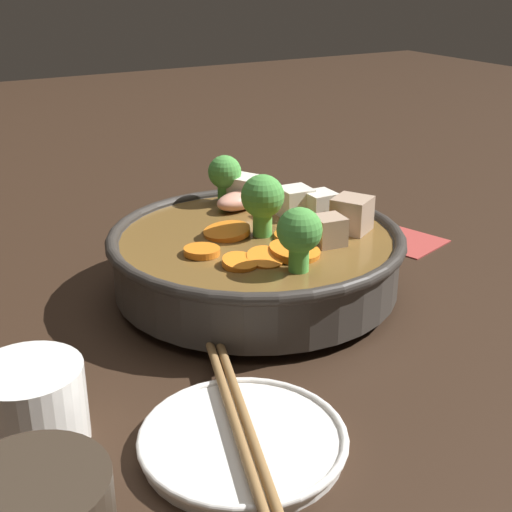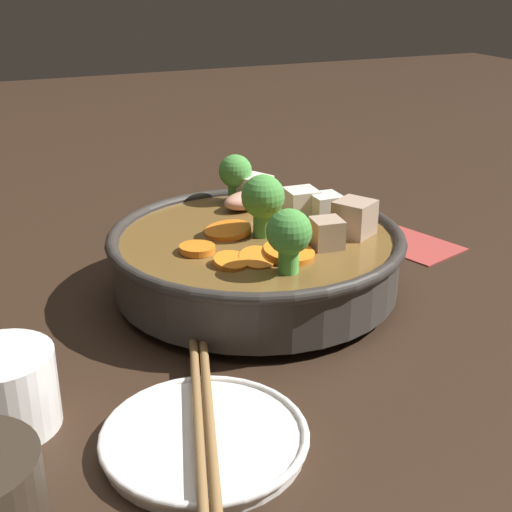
{
  "view_description": "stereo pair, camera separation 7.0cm",
  "coord_description": "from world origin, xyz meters",
  "px_view_note": "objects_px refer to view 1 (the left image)",
  "views": [
    {
      "loc": [
        -0.56,
        0.32,
        0.31
      ],
      "look_at": [
        0.0,
        0.0,
        0.04
      ],
      "focal_mm": 50.0,
      "sensor_mm": 36.0,
      "label": 1
    },
    {
      "loc": [
        -0.59,
        0.26,
        0.31
      ],
      "look_at": [
        0.0,
        0.0,
        0.04
      ],
      "focal_mm": 50.0,
      "sensor_mm": 36.0,
      "label": 2
    }
  ],
  "objects_px": {
    "side_saucer": "(243,440)",
    "chopsticks_pair": "(243,429)",
    "tea_cup": "(31,405)",
    "stirfry_bowl": "(257,253)"
  },
  "relations": [
    {
      "from": "tea_cup",
      "to": "chopsticks_pair",
      "type": "distance_m",
      "value": 0.15
    },
    {
      "from": "tea_cup",
      "to": "stirfry_bowl",
      "type": "bearing_deg",
      "value": -62.93
    },
    {
      "from": "stirfry_bowl",
      "to": "tea_cup",
      "type": "height_order",
      "value": "stirfry_bowl"
    },
    {
      "from": "chopsticks_pair",
      "to": "stirfry_bowl",
      "type": "bearing_deg",
      "value": -32.1
    },
    {
      "from": "side_saucer",
      "to": "tea_cup",
      "type": "relative_size",
      "value": 1.91
    },
    {
      "from": "tea_cup",
      "to": "chopsticks_pair",
      "type": "xyz_separation_m",
      "value": [
        -0.08,
        -0.12,
        -0.01
      ]
    },
    {
      "from": "stirfry_bowl",
      "to": "chopsticks_pair",
      "type": "xyz_separation_m",
      "value": [
        -0.21,
        0.13,
        -0.03
      ]
    },
    {
      "from": "side_saucer",
      "to": "tea_cup",
      "type": "xyz_separation_m",
      "value": [
        0.08,
        0.12,
        0.02
      ]
    },
    {
      "from": "side_saucer",
      "to": "chopsticks_pair",
      "type": "distance_m",
      "value": 0.01
    },
    {
      "from": "side_saucer",
      "to": "tea_cup",
      "type": "distance_m",
      "value": 0.15
    }
  ]
}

